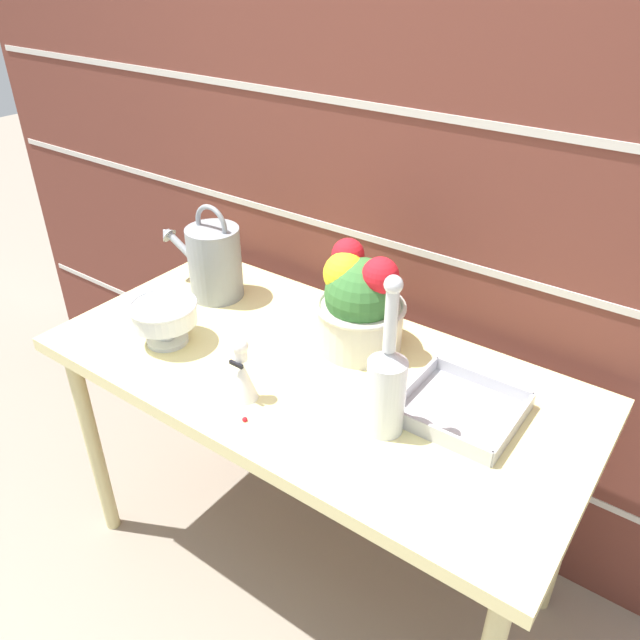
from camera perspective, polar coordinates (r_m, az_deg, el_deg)
ground_plane at (r=2.07m, az=-0.58°, el=-21.15°), size 12.00×12.00×0.00m
brick_wall at (r=1.71m, az=8.15°, el=12.69°), size 3.60×0.08×2.20m
patio_table at (r=1.59m, az=-0.71°, el=-6.40°), size 1.35×0.66×0.74m
watering_can at (r=1.83m, az=-9.69°, el=5.35°), size 0.30×0.15×0.28m
crystal_pedestal_bowl at (r=1.64m, az=-14.08°, el=0.41°), size 0.18×0.18×0.12m
flower_planter at (r=1.56m, az=3.67°, el=1.58°), size 0.23×0.23×0.28m
glass_decanter at (r=1.30m, az=6.11°, el=-5.79°), size 0.08×0.08×0.37m
figurine_vase at (r=1.42m, az=-7.11°, el=-4.95°), size 0.07×0.07×0.16m
wire_tray at (r=1.43m, az=12.74°, el=-8.04°), size 0.25×0.24×0.04m
fallen_petal at (r=1.39m, az=-6.75°, el=-9.09°), size 0.01×0.01×0.01m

